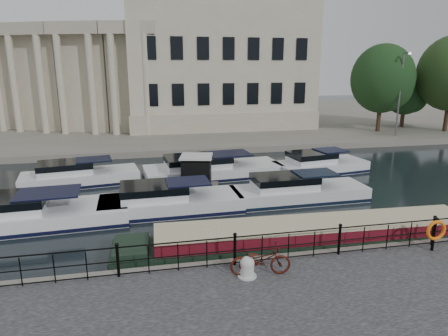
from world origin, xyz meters
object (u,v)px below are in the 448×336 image
at_px(life_ring_post, 436,231).
at_px(harbour_hut, 197,174).
at_px(bicycle, 260,260).
at_px(mooring_bollard, 247,267).
at_px(narrowboat, 316,240).

distance_m(life_ring_post, harbour_hut, 13.69).
relative_size(bicycle, mooring_bollard, 2.84).
height_order(mooring_bollard, narrowboat, mooring_bollard).
xyz_separation_m(narrowboat, harbour_hut, (-3.67, 9.30, 0.59)).
bearing_deg(mooring_bollard, bicycle, 3.65).
distance_m(bicycle, mooring_bollard, 0.51).
distance_m(life_ring_post, narrowboat, 4.49).
bearing_deg(harbour_hut, mooring_bollard, -76.91).
relative_size(mooring_bollard, harbour_hut, 0.24).
xyz_separation_m(bicycle, life_ring_post, (6.97, 0.34, 0.29)).
relative_size(bicycle, narrowboat, 0.12).
height_order(bicycle, narrowboat, bicycle).
relative_size(mooring_bollard, narrowboat, 0.04).
distance_m(bicycle, harbour_hut, 11.82).
bearing_deg(bicycle, mooring_bollard, 99.91).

